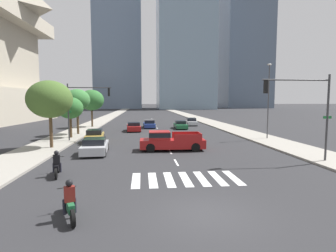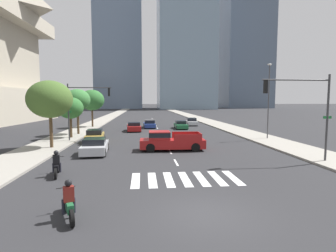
{
  "view_description": "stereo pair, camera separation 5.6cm",
  "coord_description": "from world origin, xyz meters",
  "views": [
    {
      "loc": [
        -2.34,
        -9.6,
        4.25
      ],
      "look_at": [
        0.0,
        14.63,
        2.0
      ],
      "focal_mm": 28.69,
      "sensor_mm": 36.0,
      "label": 1
    },
    {
      "loc": [
        -2.28,
        -9.6,
        4.25
      ],
      "look_at": [
        0.0,
        14.63,
        2.0
      ],
      "focal_mm": 28.69,
      "sensor_mm": 36.0,
      "label": 2
    }
  ],
  "objects": [
    {
      "name": "motorcycle_lead",
      "position": [
        -4.98,
        0.07,
        0.58
      ],
      "size": [
        1.03,
        1.95,
        1.49
      ],
      "rotation": [
        0.0,
        0.0,
        1.96
      ],
      "color": "black",
      "rests_on": "ground"
    },
    {
      "name": "office_tower_right_skyline",
      "position": [
        63.37,
        160.59,
        39.83
      ],
      "size": [
        28.58,
        27.85,
        80.72
      ],
      "color": "slate",
      "rests_on": "ground"
    },
    {
      "name": "motorcycle_trailing",
      "position": [
        -7.2,
        5.94,
        0.58
      ],
      "size": [
        0.76,
        2.04,
        1.49
      ],
      "rotation": [
        0.0,
        0.0,
        1.78
      ],
      "color": "black",
      "rests_on": "ground"
    },
    {
      "name": "sedan_silver_4",
      "position": [
        -6.19,
        12.5,
        0.59
      ],
      "size": [
        2.15,
        4.54,
        1.27
      ],
      "rotation": [
        0.0,
        0.0,
        1.63
      ],
      "color": "#B7BABF",
      "rests_on": "ground"
    },
    {
      "name": "street_lamp_east",
      "position": [
        11.52,
        18.85,
        4.85
      ],
      "size": [
        0.5,
        0.24,
        8.19
      ],
      "color": "#3F3F42",
      "rests_on": "sidewalk_east"
    },
    {
      "name": "street_tree_fourth",
      "position": [
        -10.42,
        34.72,
        4.42
      ],
      "size": [
        3.9,
        3.9,
        5.94
      ],
      "color": "#4C3823",
      "rests_on": "sidewalk_west"
    },
    {
      "name": "ground_plane",
      "position": [
        0.0,
        0.0,
        0.0
      ],
      "size": [
        800.0,
        800.0,
        0.0
      ],
      "primitive_type": "plane",
      "color": "#28282B"
    },
    {
      "name": "traffic_signal_near",
      "position": [
        8.56,
        7.64,
        4.23
      ],
      "size": [
        5.02,
        0.28,
        5.92
      ],
      "rotation": [
        0.0,
        0.0,
        3.14
      ],
      "color": "#333335",
      "rests_on": "sidewalk_east"
    },
    {
      "name": "sedan_red_2",
      "position": [
        -3.55,
        28.72,
        0.59
      ],
      "size": [
        2.14,
        4.45,
        1.25
      ],
      "rotation": [
        0.0,
        0.0,
        1.63
      ],
      "color": "maroon",
      "rests_on": "ground"
    },
    {
      "name": "sedan_green_1",
      "position": [
        3.61,
        31.71,
        0.56
      ],
      "size": [
        1.85,
        4.69,
        1.21
      ],
      "rotation": [
        0.0,
        0.0,
        -1.59
      ],
      "color": "#1E6038",
      "rests_on": "ground"
    },
    {
      "name": "office_tower_center_skyline",
      "position": [
        20.97,
        137.25,
        36.5
      ],
      "size": [
        29.55,
        27.71,
        82.31
      ],
      "color": "#7A93A8",
      "rests_on": "ground"
    },
    {
      "name": "pickup_truck",
      "position": [
        -0.03,
        13.31,
        0.81
      ],
      "size": [
        5.63,
        2.11,
        1.67
      ],
      "rotation": [
        0.0,
        0.0,
        3.11
      ],
      "color": "maroon",
      "rests_on": "ground"
    },
    {
      "name": "street_tree_third",
      "position": [
        -10.42,
        25.03,
        4.4
      ],
      "size": [
        3.15,
        3.15,
        5.62
      ],
      "color": "#4C3823",
      "rests_on": "sidewalk_west"
    },
    {
      "name": "traffic_signal_far",
      "position": [
        -8.36,
        19.3,
        4.22
      ],
      "size": [
        4.76,
        0.28,
        5.92
      ],
      "color": "#333335",
      "rests_on": "sidewalk_west"
    },
    {
      "name": "sedan_blue_5",
      "position": [
        -1.23,
        33.42,
        0.59
      ],
      "size": [
        1.94,
        4.7,
        1.28
      ],
      "rotation": [
        0.0,
        0.0,
        1.61
      ],
      "color": "navy",
      "rests_on": "ground"
    },
    {
      "name": "sedan_silver_0",
      "position": [
        6.37,
        37.3,
        0.59
      ],
      "size": [
        2.04,
        4.61,
        1.29
      ],
      "rotation": [
        0.0,
        0.0,
        -1.64
      ],
      "color": "#B7BABF",
      "rests_on": "ground"
    },
    {
      "name": "office_tower_left_skyline",
      "position": [
        -15.82,
        152.96,
        47.55
      ],
      "size": [
        26.61,
        23.96,
        105.74
      ],
      "color": "slate",
      "rests_on": "ground"
    },
    {
      "name": "sidewalk_east",
      "position": [
        11.22,
        30.0,
        0.07
      ],
      "size": [
        4.0,
        260.0,
        0.15
      ],
      "primitive_type": "cube",
      "color": "gray",
      "rests_on": "ground"
    },
    {
      "name": "lane_divider_center",
      "position": [
        0.0,
        32.63,
        0.0
      ],
      "size": [
        0.14,
        50.0,
        0.01
      ],
      "color": "silver",
      "rests_on": "ground"
    },
    {
      "name": "sidewalk_west",
      "position": [
        -11.22,
        30.0,
        0.07
      ],
      "size": [
        4.0,
        260.0,
        0.15
      ],
      "primitive_type": "cube",
      "color": "gray",
      "rests_on": "ground"
    },
    {
      "name": "street_tree_second",
      "position": [
        -10.42,
        21.58,
        3.49
      ],
      "size": [
        2.88,
        2.88,
        4.58
      ],
      "color": "#4C3823",
      "rests_on": "sidewalk_west"
    },
    {
      "name": "street_tree_nearest",
      "position": [
        -10.42,
        14.97,
        4.41
      ],
      "size": [
        3.88,
        3.88,
        5.92
      ],
      "color": "#4C3823",
      "rests_on": "sidewalk_west"
    },
    {
      "name": "sedan_gold_3",
      "position": [
        -7.31,
        18.95,
        0.61
      ],
      "size": [
        2.07,
        4.56,
        1.32
      ],
      "rotation": [
        0.0,
        0.0,
        1.65
      ],
      "color": "#B28E38",
      "rests_on": "ground"
    },
    {
      "name": "crosswalk_near",
      "position": [
        0.0,
        4.63,
        0.0
      ],
      "size": [
        5.85,
        2.9,
        0.01
      ],
      "color": "silver",
      "rests_on": "ground"
    }
  ]
}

